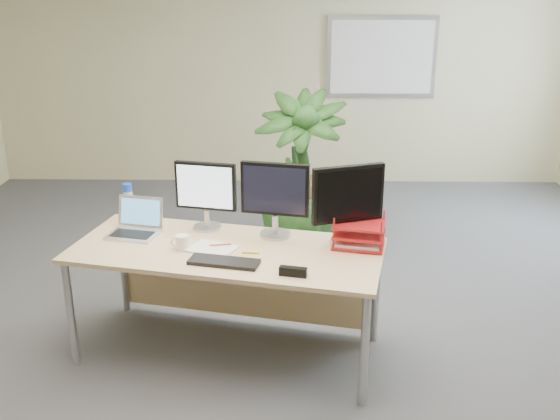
{
  "coord_description": "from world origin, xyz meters",
  "views": [
    {
      "loc": [
        0.15,
        -3.62,
        2.38
      ],
      "look_at": [
        0.07,
        0.35,
        0.93
      ],
      "focal_mm": 40.0,
      "sensor_mm": 36.0,
      "label": 1
    }
  ],
  "objects_px": {
    "desk": "(232,264)",
    "floor_plant": "(299,184)",
    "laptop": "(136,225)",
    "monitor_left": "(206,191)",
    "monitor_right": "(275,195)"
  },
  "relations": [
    {
      "from": "desk",
      "to": "floor_plant",
      "type": "height_order",
      "value": "floor_plant"
    },
    {
      "from": "monitor_right",
      "to": "floor_plant",
      "type": "bearing_deg",
      "value": 81.88
    },
    {
      "from": "desk",
      "to": "floor_plant",
      "type": "relative_size",
      "value": 1.42
    },
    {
      "from": "floor_plant",
      "to": "laptop",
      "type": "bearing_deg",
      "value": -133.79
    },
    {
      "from": "desk",
      "to": "monitor_right",
      "type": "relative_size",
      "value": 4.16
    },
    {
      "from": "monitor_left",
      "to": "laptop",
      "type": "bearing_deg",
      "value": -168.88
    },
    {
      "from": "floor_plant",
      "to": "monitor_right",
      "type": "height_order",
      "value": "floor_plant"
    },
    {
      "from": "floor_plant",
      "to": "laptop",
      "type": "relative_size",
      "value": 3.98
    },
    {
      "from": "desk",
      "to": "monitor_left",
      "type": "height_order",
      "value": "monitor_left"
    },
    {
      "from": "desk",
      "to": "laptop",
      "type": "height_order",
      "value": "laptop"
    },
    {
      "from": "floor_plant",
      "to": "monitor_left",
      "type": "xyz_separation_m",
      "value": [
        -0.65,
        -1.08,
        0.29
      ]
    },
    {
      "from": "desk",
      "to": "floor_plant",
      "type": "xyz_separation_m",
      "value": [
        0.46,
        1.32,
        0.15
      ]
    },
    {
      "from": "floor_plant",
      "to": "monitor_right",
      "type": "relative_size",
      "value": 2.93
    },
    {
      "from": "desk",
      "to": "monitor_left",
      "type": "xyz_separation_m",
      "value": [
        -0.19,
        0.24,
        0.44
      ]
    },
    {
      "from": "desk",
      "to": "floor_plant",
      "type": "bearing_deg",
      "value": 70.79
    }
  ]
}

